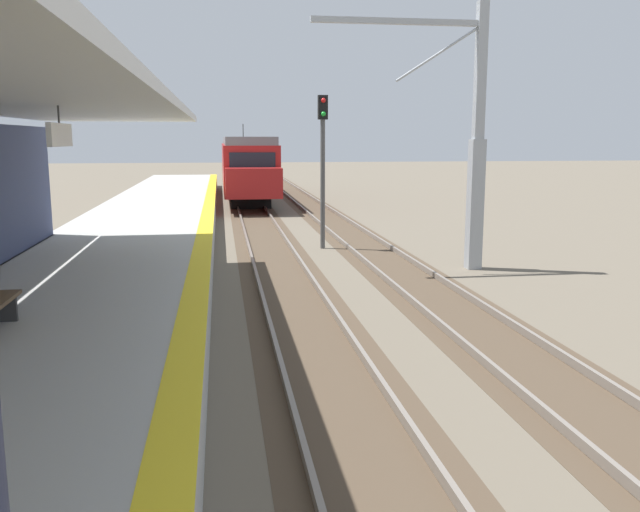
% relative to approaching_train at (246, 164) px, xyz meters
% --- Properties ---
extents(station_platform, '(5.00, 80.00, 0.91)m').
position_rel_approaching_train_xyz_m(station_platform, '(-4.40, -27.69, -1.73)').
color(station_platform, '#A8A8A3').
rests_on(station_platform, ground).
extents(track_pair_nearest_platform, '(2.34, 120.00, 0.16)m').
position_rel_approaching_train_xyz_m(track_pair_nearest_platform, '(-0.00, -23.69, -2.13)').
color(track_pair_nearest_platform, '#4C3D2D').
rests_on(track_pair_nearest_platform, ground).
extents(track_pair_middle, '(2.34, 120.00, 0.16)m').
position_rel_approaching_train_xyz_m(track_pair_middle, '(3.40, -23.69, -2.13)').
color(track_pair_middle, '#4C3D2D').
rests_on(track_pair_middle, ground).
extents(approaching_train, '(2.93, 19.60, 4.76)m').
position_rel_approaching_train_xyz_m(approaching_train, '(0.00, 0.00, 0.00)').
color(approaching_train, maroon).
rests_on(approaching_train, ground).
extents(rail_signal_post, '(0.32, 0.34, 5.20)m').
position_rel_approaching_train_xyz_m(rail_signal_post, '(1.83, -20.11, 1.02)').
color(rail_signal_post, '#4C4C4C').
rests_on(rail_signal_post, ground).
extents(catenary_pylon_far_side, '(5.00, 0.40, 7.50)m').
position_rel_approaching_train_xyz_m(catenary_pylon_far_side, '(5.34, -24.38, 1.43)').
color(catenary_pylon_far_side, '#9EA3A8').
rests_on(catenary_pylon_far_side, ground).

